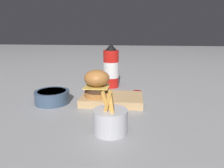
{
  "coord_description": "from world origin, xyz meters",
  "views": [
    {
      "loc": [
        -0.11,
        0.89,
        0.3
      ],
      "look_at": [
        -0.02,
        0.03,
        0.08
      ],
      "focal_mm": 35.0,
      "sensor_mm": 36.0,
      "label": 1
    }
  ],
  "objects_px": {
    "burger": "(97,83)",
    "fries_basket": "(110,120)",
    "spoon": "(63,89)",
    "serving_board": "(112,99)",
    "ketchup_bottle": "(111,68)",
    "side_bowl": "(52,96)"
  },
  "relations": [
    {
      "from": "burger",
      "to": "fries_basket",
      "type": "distance_m",
      "value": 0.27
    },
    {
      "from": "burger",
      "to": "fries_basket",
      "type": "relative_size",
      "value": 0.81
    },
    {
      "from": "ketchup_bottle",
      "to": "side_bowl",
      "type": "distance_m",
      "value": 0.36
    },
    {
      "from": "side_bowl",
      "to": "burger",
      "type": "bearing_deg",
      "value": -175.65
    },
    {
      "from": "serving_board",
      "to": "side_bowl",
      "type": "bearing_deg",
      "value": 6.33
    },
    {
      "from": "fries_basket",
      "to": "spoon",
      "type": "bearing_deg",
      "value": -56.44
    },
    {
      "from": "serving_board",
      "to": "ketchup_bottle",
      "type": "bearing_deg",
      "value": -82.84
    },
    {
      "from": "ketchup_bottle",
      "to": "fries_basket",
      "type": "height_order",
      "value": "ketchup_bottle"
    },
    {
      "from": "fries_basket",
      "to": "side_bowl",
      "type": "bearing_deg",
      "value": -41.37
    },
    {
      "from": "side_bowl",
      "to": "spoon",
      "type": "height_order",
      "value": "side_bowl"
    },
    {
      "from": "fries_basket",
      "to": "spoon",
      "type": "xyz_separation_m",
      "value": [
        0.29,
        -0.43,
        -0.03
      ]
    },
    {
      "from": "fries_basket",
      "to": "side_bowl",
      "type": "relative_size",
      "value": 0.96
    },
    {
      "from": "ketchup_bottle",
      "to": "spoon",
      "type": "bearing_deg",
      "value": 18.2
    },
    {
      "from": "burger",
      "to": "spoon",
      "type": "relative_size",
      "value": 0.78
    },
    {
      "from": "serving_board",
      "to": "burger",
      "type": "xyz_separation_m",
      "value": [
        0.06,
        0.01,
        0.07
      ]
    },
    {
      "from": "side_bowl",
      "to": "spoon",
      "type": "distance_m",
      "value": 0.2
    },
    {
      "from": "burger",
      "to": "fries_basket",
      "type": "xyz_separation_m",
      "value": [
        -0.08,
        0.25,
        -0.05
      ]
    },
    {
      "from": "serving_board",
      "to": "spoon",
      "type": "relative_size",
      "value": 1.8
    },
    {
      "from": "serving_board",
      "to": "ketchup_bottle",
      "type": "xyz_separation_m",
      "value": [
        0.03,
        -0.25,
        0.09
      ]
    },
    {
      "from": "serving_board",
      "to": "side_bowl",
      "type": "relative_size",
      "value": 1.79
    },
    {
      "from": "burger",
      "to": "side_bowl",
      "type": "bearing_deg",
      "value": 4.35
    },
    {
      "from": "burger",
      "to": "spoon",
      "type": "bearing_deg",
      "value": -41.88
    }
  ]
}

